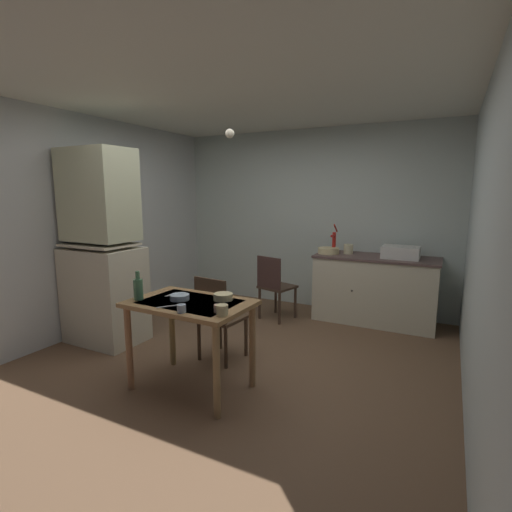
{
  "coord_description": "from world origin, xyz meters",
  "views": [
    {
      "loc": [
        1.82,
        -3.12,
        1.68
      ],
      "look_at": [
        0.17,
        0.11,
        1.07
      ],
      "focal_mm": 26.72,
      "sensor_mm": 36.0,
      "label": 1
    }
  ],
  "objects_px": {
    "sink_basin": "(401,252)",
    "dining_table": "(190,315)",
    "hutch_cabinet": "(102,254)",
    "mixing_bowl_counter": "(329,251)",
    "chair_by_counter": "(275,285)",
    "hand_pump": "(334,240)",
    "chair_far_side": "(218,316)",
    "glass_bottle": "(138,289)",
    "serving_bowl_wide": "(223,297)",
    "teacup_cream": "(222,310)"
  },
  "relations": [
    {
      "from": "mixing_bowl_counter",
      "to": "dining_table",
      "type": "bearing_deg",
      "value": -101.01
    },
    {
      "from": "chair_far_side",
      "to": "chair_by_counter",
      "type": "bearing_deg",
      "value": 90.71
    },
    {
      "from": "hutch_cabinet",
      "to": "hand_pump",
      "type": "bearing_deg",
      "value": 45.92
    },
    {
      "from": "dining_table",
      "to": "chair_far_side",
      "type": "distance_m",
      "value": 0.6
    },
    {
      "from": "mixing_bowl_counter",
      "to": "chair_far_side",
      "type": "xyz_separation_m",
      "value": [
        -0.56,
        -1.87,
        -0.44
      ]
    },
    {
      "from": "chair_by_counter",
      "to": "sink_basin",
      "type": "bearing_deg",
      "value": 19.27
    },
    {
      "from": "dining_table",
      "to": "serving_bowl_wide",
      "type": "bearing_deg",
      "value": 36.5
    },
    {
      "from": "hand_pump",
      "to": "sink_basin",
      "type": "bearing_deg",
      "value": -2.99
    },
    {
      "from": "dining_table",
      "to": "glass_bottle",
      "type": "xyz_separation_m",
      "value": [
        -0.42,
        -0.15,
        0.22
      ]
    },
    {
      "from": "hutch_cabinet",
      "to": "chair_far_side",
      "type": "bearing_deg",
      "value": 5.29
    },
    {
      "from": "serving_bowl_wide",
      "to": "glass_bottle",
      "type": "relative_size",
      "value": 0.66
    },
    {
      "from": "glass_bottle",
      "to": "hand_pump",
      "type": "bearing_deg",
      "value": 70.71
    },
    {
      "from": "hutch_cabinet",
      "to": "sink_basin",
      "type": "xyz_separation_m",
      "value": [
        2.89,
        2.05,
        -0.06
      ]
    },
    {
      "from": "dining_table",
      "to": "chair_far_side",
      "type": "relative_size",
      "value": 1.19
    },
    {
      "from": "sink_basin",
      "to": "mixing_bowl_counter",
      "type": "distance_m",
      "value": 0.91
    },
    {
      "from": "sink_basin",
      "to": "chair_far_side",
      "type": "distance_m",
      "value": 2.46
    },
    {
      "from": "hutch_cabinet",
      "to": "hand_pump",
      "type": "height_order",
      "value": "hutch_cabinet"
    },
    {
      "from": "hutch_cabinet",
      "to": "teacup_cream",
      "type": "distance_m",
      "value": 2.06
    },
    {
      "from": "sink_basin",
      "to": "dining_table",
      "type": "distance_m",
      "value": 2.86
    },
    {
      "from": "hutch_cabinet",
      "to": "serving_bowl_wide",
      "type": "xyz_separation_m",
      "value": [
        1.74,
        -0.27,
        -0.2
      ]
    },
    {
      "from": "hand_pump",
      "to": "teacup_cream",
      "type": "bearing_deg",
      "value": -91.68
    },
    {
      "from": "hand_pump",
      "to": "chair_far_side",
      "type": "relative_size",
      "value": 0.45
    },
    {
      "from": "sink_basin",
      "to": "chair_by_counter",
      "type": "distance_m",
      "value": 1.64
    },
    {
      "from": "hutch_cabinet",
      "to": "teacup_cream",
      "type": "bearing_deg",
      "value": -17.7
    },
    {
      "from": "chair_far_side",
      "to": "chair_by_counter",
      "type": "distance_m",
      "value": 1.4
    },
    {
      "from": "dining_table",
      "to": "serving_bowl_wide",
      "type": "xyz_separation_m",
      "value": [
        0.23,
        0.17,
        0.15
      ]
    },
    {
      "from": "chair_far_side",
      "to": "glass_bottle",
      "type": "distance_m",
      "value": 0.89
    },
    {
      "from": "glass_bottle",
      "to": "hutch_cabinet",
      "type": "bearing_deg",
      "value": 151.6
    },
    {
      "from": "hutch_cabinet",
      "to": "hand_pump",
      "type": "xyz_separation_m",
      "value": [
        2.03,
        2.1,
        0.03
      ]
    },
    {
      "from": "hutch_cabinet",
      "to": "hand_pump",
      "type": "relative_size",
      "value": 5.5
    },
    {
      "from": "hutch_cabinet",
      "to": "serving_bowl_wide",
      "type": "distance_m",
      "value": 1.77
    },
    {
      "from": "hand_pump",
      "to": "mixing_bowl_counter",
      "type": "relative_size",
      "value": 1.4
    },
    {
      "from": "hutch_cabinet",
      "to": "chair_by_counter",
      "type": "bearing_deg",
      "value": 47.39
    },
    {
      "from": "sink_basin",
      "to": "chair_by_counter",
      "type": "bearing_deg",
      "value": -160.73
    },
    {
      "from": "chair_far_side",
      "to": "serving_bowl_wide",
      "type": "height_order",
      "value": "chair_far_side"
    },
    {
      "from": "hutch_cabinet",
      "to": "mixing_bowl_counter",
      "type": "xyz_separation_m",
      "value": [
        1.99,
        2.0,
        -0.1
      ]
    },
    {
      "from": "chair_by_counter",
      "to": "glass_bottle",
      "type": "xyz_separation_m",
      "value": [
        -0.32,
        -2.12,
        0.41
      ]
    },
    {
      "from": "sink_basin",
      "to": "mixing_bowl_counter",
      "type": "xyz_separation_m",
      "value": [
        -0.91,
        -0.05,
        -0.04
      ]
    },
    {
      "from": "serving_bowl_wide",
      "to": "hand_pump",
      "type": "bearing_deg",
      "value": 82.97
    },
    {
      "from": "hutch_cabinet",
      "to": "sink_basin",
      "type": "distance_m",
      "value": 3.55
    },
    {
      "from": "mixing_bowl_counter",
      "to": "dining_table",
      "type": "distance_m",
      "value": 2.49
    },
    {
      "from": "chair_by_counter",
      "to": "teacup_cream",
      "type": "height_order",
      "value": "chair_by_counter"
    },
    {
      "from": "mixing_bowl_counter",
      "to": "chair_far_side",
      "type": "bearing_deg",
      "value": -106.72
    },
    {
      "from": "mixing_bowl_counter",
      "to": "serving_bowl_wide",
      "type": "height_order",
      "value": "mixing_bowl_counter"
    },
    {
      "from": "chair_far_side",
      "to": "serving_bowl_wide",
      "type": "relative_size",
      "value": 5.33
    },
    {
      "from": "sink_basin",
      "to": "hutch_cabinet",
      "type": "bearing_deg",
      "value": -144.68
    },
    {
      "from": "hutch_cabinet",
      "to": "mixing_bowl_counter",
      "type": "distance_m",
      "value": 2.82
    },
    {
      "from": "hand_pump",
      "to": "serving_bowl_wide",
      "type": "distance_m",
      "value": 2.39
    },
    {
      "from": "mixing_bowl_counter",
      "to": "dining_table",
      "type": "xyz_separation_m",
      "value": [
        -0.47,
        -2.44,
        -0.25
      ]
    },
    {
      "from": "chair_by_counter",
      "to": "hutch_cabinet",
      "type": "bearing_deg",
      "value": -132.61
    }
  ]
}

